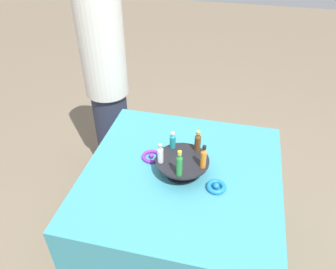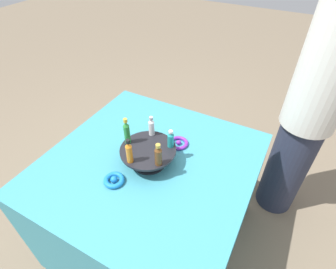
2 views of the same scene
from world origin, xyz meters
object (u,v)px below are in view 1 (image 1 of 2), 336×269
(bottle_brown, at_px, (198,142))
(ribbon_bow_purple, at_px, (151,156))
(display_stand, at_px, (182,164))
(bottle_green, at_px, (179,164))
(ribbon_bow_blue, at_px, (216,187))
(person_figure, at_px, (105,73))
(bottle_orange, at_px, (203,157))
(bottle_teal, at_px, (173,140))
(bottle_clear, at_px, (160,154))

(bottle_brown, bearing_deg, ribbon_bow_purple, -175.54)
(display_stand, height_order, bottle_brown, bottle_brown)
(bottle_green, xyz_separation_m, bottle_brown, (0.06, 0.21, -0.01))
(bottle_brown, distance_m, ribbon_bow_blue, 0.25)
(ribbon_bow_purple, height_order, person_figure, person_figure)
(bottle_green, height_order, bottle_orange, bottle_green)
(display_stand, xyz_separation_m, bottle_teal, (-0.07, 0.09, 0.08))
(bottle_brown, distance_m, person_figure, 0.94)
(display_stand, relative_size, ribbon_bow_blue, 2.79)
(bottle_brown, height_order, ribbon_bow_blue, bottle_brown)
(bottle_brown, height_order, bottle_clear, bottle_brown)
(bottle_teal, xyz_separation_m, person_figure, (-0.61, 0.58, 0.04))
(ribbon_bow_blue, height_order, person_figure, person_figure)
(bottle_orange, bearing_deg, ribbon_bow_blue, -30.22)
(bottle_green, distance_m, bottle_orange, 0.13)
(bottle_teal, height_order, ribbon_bow_blue, bottle_teal)
(bottle_brown, relative_size, ribbon_bow_purple, 1.12)
(bottle_orange, bearing_deg, bottle_brown, 111.16)
(bottle_green, bearing_deg, person_figure, 131.37)
(bottle_clear, relative_size, ribbon_bow_purple, 1.03)
(bottle_brown, relative_size, person_figure, 0.07)
(bottle_teal, relative_size, ribbon_bow_purple, 0.91)
(bottle_brown, height_order, person_figure, person_figure)
(display_stand, xyz_separation_m, person_figure, (-0.68, 0.67, 0.12))
(bottle_orange, distance_m, ribbon_bow_purple, 0.35)
(bottle_clear, bearing_deg, display_stand, 21.16)
(bottle_orange, relative_size, bottle_clear, 1.19)
(bottle_orange, xyz_separation_m, bottle_teal, (-0.18, 0.12, -0.02))
(ribbon_bow_blue, distance_m, ribbon_bow_purple, 0.41)
(bottle_clear, distance_m, ribbon_bow_purple, 0.20)
(bottle_green, relative_size, ribbon_bow_purple, 1.38)
(bottle_brown, bearing_deg, display_stand, -122.84)
(bottle_orange, distance_m, bottle_clear, 0.22)
(display_stand, xyz_separation_m, bottle_clear, (-0.11, -0.04, 0.08))
(bottle_clear, bearing_deg, ribbon_bow_purple, 125.74)
(bottle_orange, bearing_deg, ribbon_bow_purple, 160.72)
(bottle_green, relative_size, ribbon_bow_blue, 1.49)
(bottle_brown, distance_m, bottle_teal, 0.13)
(bottle_orange, height_order, bottle_brown, bottle_orange)
(display_stand, bearing_deg, bottle_brown, 57.16)
(bottle_teal, bearing_deg, person_figure, 136.44)
(display_stand, distance_m, ribbon_bow_blue, 0.21)
(display_stand, distance_m, bottle_brown, 0.14)
(display_stand, height_order, person_figure, person_figure)
(bottle_orange, relative_size, bottle_teal, 1.36)
(ribbon_bow_blue, bearing_deg, bottle_teal, 147.95)
(ribbon_bow_blue, bearing_deg, person_figure, 139.52)
(ribbon_bow_purple, bearing_deg, bottle_brown, 4.46)
(bottle_clear, distance_m, ribbon_bow_blue, 0.33)
(bottle_brown, distance_m, bottle_clear, 0.22)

